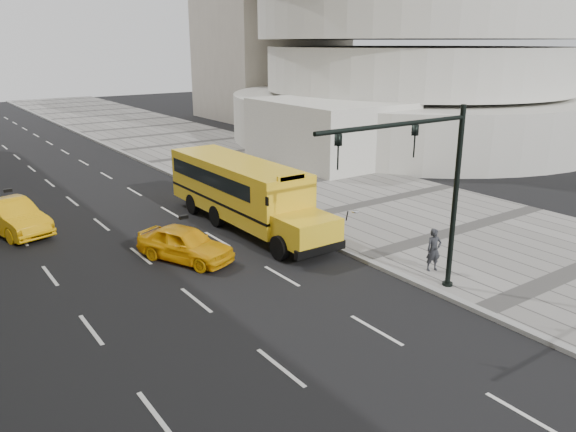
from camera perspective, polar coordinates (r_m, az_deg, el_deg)
ground at (r=23.90m, az=-12.51°, el=-3.47°), size 140.00×140.00×0.00m
sidewalk_museum at (r=30.25m, az=8.79°, el=1.30°), size 12.00×140.00×0.15m
curb_museum at (r=26.58m, az=-0.59°, el=-0.74°), size 0.30×140.00×0.15m
school_bus at (r=26.38m, az=-4.88°, el=2.88°), size 2.96×11.56×3.19m
taxi_near at (r=22.48m, az=-10.41°, el=-2.78°), size 3.17×4.40×1.39m
taxi_far at (r=28.08m, az=-26.25°, el=-0.08°), size 2.79×4.98×1.55m
pedestrian at (r=21.42m, az=14.59°, el=-3.34°), size 0.68×0.56×1.62m
traffic_signal at (r=18.28m, az=14.07°, el=3.45°), size 6.18×0.36×6.40m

